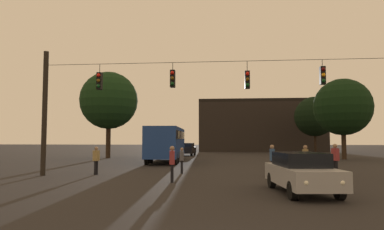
# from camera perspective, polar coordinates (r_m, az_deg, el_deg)

# --- Properties ---
(ground_plane) EXTENTS (168.00, 168.00, 0.00)m
(ground_plane) POSITION_cam_1_polar(r_m,az_deg,el_deg) (30.25, 4.08, -7.79)
(ground_plane) COLOR black
(ground_plane) RESTS_ON ground
(overhead_signal_span) EXTENTS (19.02, 0.44, 6.99)m
(overhead_signal_span) POSITION_cam_1_polar(r_m,az_deg,el_deg) (18.52, 3.09, 2.13)
(overhead_signal_span) COLOR black
(overhead_signal_span) RESTS_ON ground
(city_bus) EXTENTS (3.13, 11.13, 3.00)m
(city_bus) POSITION_cam_1_polar(r_m,az_deg,el_deg) (31.13, -4.16, -4.25)
(city_bus) COLOR navy
(city_bus) RESTS_ON ground
(car_near_right) EXTENTS (2.25, 4.47, 1.52)m
(car_near_right) POSITION_cam_1_polar(r_m,az_deg,el_deg) (13.77, 17.65, -8.96)
(car_near_right) COLOR #99999E
(car_near_right) RESTS_ON ground
(car_far_left) EXTENTS (1.97, 4.40, 1.52)m
(car_far_left) POSITION_cam_1_polar(r_m,az_deg,el_deg) (41.77, -0.89, -5.64)
(car_far_left) COLOR black
(car_far_left) RESTS_ON ground
(pedestrian_crossing_left) EXTENTS (0.24, 0.36, 1.71)m
(pedestrian_crossing_left) POSITION_cam_1_polar(r_m,az_deg,el_deg) (19.48, 13.14, -6.99)
(pedestrian_crossing_left) COLOR black
(pedestrian_crossing_left) RESTS_ON ground
(pedestrian_crossing_center) EXTENTS (0.36, 0.42, 1.77)m
(pedestrian_crossing_center) POSITION_cam_1_polar(r_m,az_deg,el_deg) (19.96, 22.64, -6.61)
(pedestrian_crossing_center) COLOR black
(pedestrian_crossing_center) RESTS_ON ground
(pedestrian_crossing_right) EXTENTS (0.29, 0.39, 1.70)m
(pedestrian_crossing_right) POSITION_cam_1_polar(r_m,az_deg,el_deg) (16.29, -3.32, -7.74)
(pedestrian_crossing_right) COLOR black
(pedestrian_crossing_right) RESTS_ON ground
(pedestrian_near_bus) EXTENTS (0.29, 0.39, 1.52)m
(pedestrian_near_bus) POSITION_cam_1_polar(r_m,az_deg,el_deg) (20.44, -1.70, -7.28)
(pedestrian_near_bus) COLOR black
(pedestrian_near_bus) RESTS_ON ground
(pedestrian_trailing) EXTENTS (0.30, 0.40, 1.59)m
(pedestrian_trailing) POSITION_cam_1_polar(r_m,az_deg,el_deg) (20.50, -15.59, -7.02)
(pedestrian_trailing) COLOR black
(pedestrian_trailing) RESTS_ON ground
(pedestrian_far_side) EXTENTS (0.25, 0.37, 1.68)m
(pedestrian_far_side) POSITION_cam_1_polar(r_m,az_deg,el_deg) (20.24, 18.28, -6.83)
(pedestrian_far_side) COLOR black
(pedestrian_far_side) RESTS_ON ground
(corner_building) EXTENTS (19.58, 10.12, 8.21)m
(corner_building) POSITION_cam_1_polar(r_m,az_deg,el_deg) (58.35, 11.13, -1.83)
(corner_building) COLOR black
(corner_building) RESTS_ON ground
(tree_left_silhouette) EXTENTS (5.68, 5.68, 8.04)m
(tree_left_silhouette) POSITION_cam_1_polar(r_m,az_deg,el_deg) (37.55, 23.69, 1.21)
(tree_left_silhouette) COLOR #2D2116
(tree_left_silhouette) RESTS_ON ground
(tree_behind_building) EXTENTS (5.34, 5.34, 7.68)m
(tree_behind_building) POSITION_cam_1_polar(r_m,az_deg,el_deg) (48.99, 19.64, -0.23)
(tree_behind_building) COLOR black
(tree_behind_building) RESTS_ON ground
(tree_right_far) EXTENTS (6.09, 6.09, 9.15)m
(tree_right_far) POSITION_cam_1_polar(r_m,az_deg,el_deg) (37.72, -13.60, 2.34)
(tree_right_far) COLOR #2D2116
(tree_right_far) RESTS_ON ground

